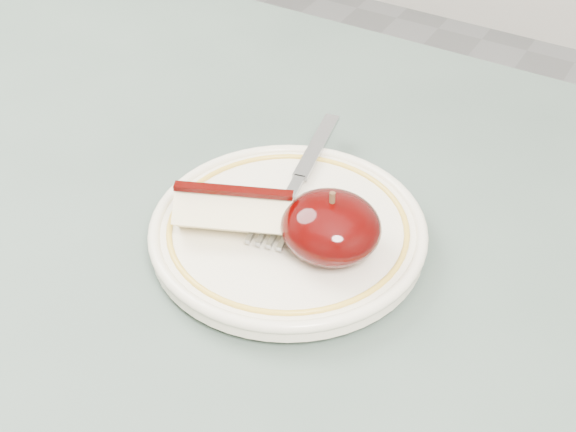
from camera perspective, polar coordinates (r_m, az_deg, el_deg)
The scene contains 5 objects.
table at distance 0.64m, azimuth -13.24°, elevation -10.64°, with size 0.90×0.90×0.75m.
plate at distance 0.58m, azimuth -0.00°, elevation -1.06°, with size 0.20×0.20×0.02m.
apple_half at distance 0.55m, azimuth 3.07°, elevation -0.77°, with size 0.07×0.07×0.05m.
apple_wedge at distance 0.56m, azimuth -3.83°, elevation 0.29°, with size 0.09×0.07×0.04m.
fork at distance 0.62m, azimuth 0.80°, elevation 2.67°, with size 0.05×0.17×0.00m.
Camera 1 is at (0.32, -0.27, 1.15)m, focal length 50.00 mm.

